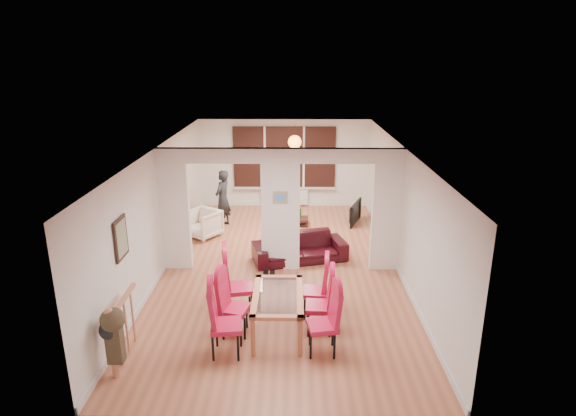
{
  "coord_description": "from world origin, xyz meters",
  "views": [
    {
      "loc": [
        0.26,
        -9.48,
        4.38
      ],
      "look_at": [
        0.15,
        0.6,
        1.16
      ],
      "focal_mm": 30.0,
      "sensor_mm": 36.0,
      "label": 1
    }
  ],
  "objects_px": {
    "dining_chair_lc": "(239,283)",
    "dining_chair_ra": "(322,321)",
    "television": "(352,212)",
    "bottle": "(300,213)",
    "dining_chair_lb": "(235,304)",
    "coffee_table": "(292,222)",
    "bowl": "(291,218)",
    "dining_table": "(278,313)",
    "dining_chair_la": "(226,321)",
    "armchair": "(203,224)",
    "dining_chair_rb": "(319,302)",
    "sofa": "(300,248)",
    "dining_chair_rc": "(315,288)",
    "person": "(223,199)"
  },
  "relations": [
    {
      "from": "dining_chair_rc",
      "to": "sofa",
      "type": "relative_size",
      "value": 0.51
    },
    {
      "from": "sofa",
      "to": "armchair",
      "type": "height_order",
      "value": "armchair"
    },
    {
      "from": "dining_chair_rc",
      "to": "sofa",
      "type": "xyz_separation_m",
      "value": [
        -0.23,
        2.36,
        -0.22
      ]
    },
    {
      "from": "dining_chair_lc",
      "to": "bottle",
      "type": "bearing_deg",
      "value": 66.57
    },
    {
      "from": "television",
      "to": "armchair",
      "type": "bearing_deg",
      "value": 126.96
    },
    {
      "from": "dining_table",
      "to": "dining_chair_lb",
      "type": "distance_m",
      "value": 0.73
    },
    {
      "from": "dining_chair_rc",
      "to": "bowl",
      "type": "height_order",
      "value": "dining_chair_rc"
    },
    {
      "from": "armchair",
      "to": "bowl",
      "type": "height_order",
      "value": "armchair"
    },
    {
      "from": "dining_chair_lc",
      "to": "bowl",
      "type": "xyz_separation_m",
      "value": [
        0.87,
        4.6,
        -0.36
      ]
    },
    {
      "from": "dining_chair_la",
      "to": "television",
      "type": "distance_m",
      "value": 6.61
    },
    {
      "from": "dining_chair_lb",
      "to": "person",
      "type": "height_order",
      "value": "person"
    },
    {
      "from": "dining_chair_ra",
      "to": "dining_chair_la",
      "type": "bearing_deg",
      "value": 171.68
    },
    {
      "from": "dining_chair_lc",
      "to": "dining_chair_ra",
      "type": "distance_m",
      "value": 1.8
    },
    {
      "from": "dining_table",
      "to": "bottle",
      "type": "bearing_deg",
      "value": 85.37
    },
    {
      "from": "dining_chair_rb",
      "to": "armchair",
      "type": "distance_m",
      "value": 5.08
    },
    {
      "from": "television",
      "to": "bottle",
      "type": "xyz_separation_m",
      "value": [
        -1.42,
        -0.18,
        0.04
      ]
    },
    {
      "from": "dining_chair_la",
      "to": "television",
      "type": "height_order",
      "value": "dining_chair_la"
    },
    {
      "from": "dining_chair_lb",
      "to": "bottle",
      "type": "relative_size",
      "value": 4.09
    },
    {
      "from": "sofa",
      "to": "coffee_table",
      "type": "height_order",
      "value": "sofa"
    },
    {
      "from": "dining_chair_lb",
      "to": "sofa",
      "type": "height_order",
      "value": "dining_chair_lb"
    },
    {
      "from": "armchair",
      "to": "bottle",
      "type": "distance_m",
      "value": 2.62
    },
    {
      "from": "television",
      "to": "coffee_table",
      "type": "relative_size",
      "value": 1.17
    },
    {
      "from": "coffee_table",
      "to": "armchair",
      "type": "bearing_deg",
      "value": -158.6
    },
    {
      "from": "dining_chair_lc",
      "to": "dining_chair_rb",
      "type": "xyz_separation_m",
      "value": [
        1.36,
        -0.55,
        -0.06
      ]
    },
    {
      "from": "dining_chair_rb",
      "to": "sofa",
      "type": "xyz_separation_m",
      "value": [
        -0.28,
        2.89,
        -0.24
      ]
    },
    {
      "from": "dining_chair_la",
      "to": "dining_chair_lc",
      "type": "xyz_separation_m",
      "value": [
        0.06,
        1.2,
        0.02
      ]
    },
    {
      "from": "dining_table",
      "to": "sofa",
      "type": "height_order",
      "value": "dining_table"
    },
    {
      "from": "dining_chair_lb",
      "to": "dining_chair_ra",
      "type": "xyz_separation_m",
      "value": [
        1.39,
        -0.5,
        0.01
      ]
    },
    {
      "from": "armchair",
      "to": "person",
      "type": "xyz_separation_m",
      "value": [
        0.41,
        0.81,
        0.41
      ]
    },
    {
      "from": "dining_chair_rb",
      "to": "coffee_table",
      "type": "height_order",
      "value": "dining_chair_rb"
    },
    {
      "from": "dining_chair_rb",
      "to": "bowl",
      "type": "height_order",
      "value": "dining_chair_rb"
    },
    {
      "from": "dining_table",
      "to": "person",
      "type": "relative_size",
      "value": 0.95
    },
    {
      "from": "person",
      "to": "dining_chair_lb",
      "type": "bearing_deg",
      "value": 31.15
    },
    {
      "from": "bowl",
      "to": "sofa",
      "type": "bearing_deg",
      "value": -84.57
    },
    {
      "from": "sofa",
      "to": "person",
      "type": "bearing_deg",
      "value": 116.97
    },
    {
      "from": "dining_chair_rc",
      "to": "armchair",
      "type": "height_order",
      "value": "dining_chair_rc"
    },
    {
      "from": "bowl",
      "to": "dining_table",
      "type": "bearing_deg",
      "value": -91.95
    },
    {
      "from": "dining_chair_rc",
      "to": "bowl",
      "type": "xyz_separation_m",
      "value": [
        -0.45,
        4.62,
        -0.3
      ]
    },
    {
      "from": "dining_chair_rc",
      "to": "television",
      "type": "xyz_separation_m",
      "value": [
        1.22,
        4.9,
        -0.23
      ]
    },
    {
      "from": "dining_chair_la",
      "to": "dining_chair_ra",
      "type": "distance_m",
      "value": 1.45
    },
    {
      "from": "dining_chair_lb",
      "to": "dining_chair_rb",
      "type": "relative_size",
      "value": 1.0
    },
    {
      "from": "dining_chair_lb",
      "to": "dining_chair_lc",
      "type": "relative_size",
      "value": 0.9
    },
    {
      "from": "dining_chair_rc",
      "to": "coffee_table",
      "type": "bearing_deg",
      "value": 101.23
    },
    {
      "from": "armchair",
      "to": "coffee_table",
      "type": "bearing_deg",
      "value": 56.77
    },
    {
      "from": "dining_chair_lb",
      "to": "coffee_table",
      "type": "height_order",
      "value": "dining_chair_lb"
    },
    {
      "from": "person",
      "to": "television",
      "type": "bearing_deg",
      "value": 116.14
    },
    {
      "from": "person",
      "to": "dining_chair_la",
      "type": "bearing_deg",
      "value": 29.65
    },
    {
      "from": "dining_chair_lc",
      "to": "television",
      "type": "xyz_separation_m",
      "value": [
        2.54,
        4.88,
        -0.3
      ]
    },
    {
      "from": "dining_chair_lb",
      "to": "dining_chair_la",
      "type": "bearing_deg",
      "value": -81.71
    },
    {
      "from": "sofa",
      "to": "dining_chair_ra",
      "type": "bearing_deg",
      "value": -99.97
    }
  ]
}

